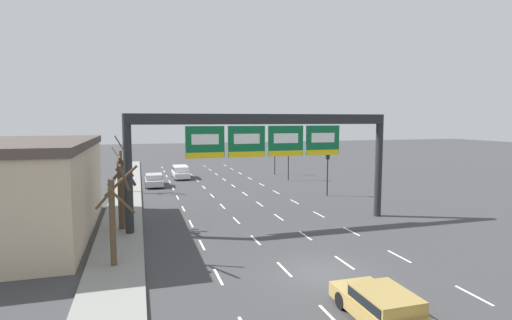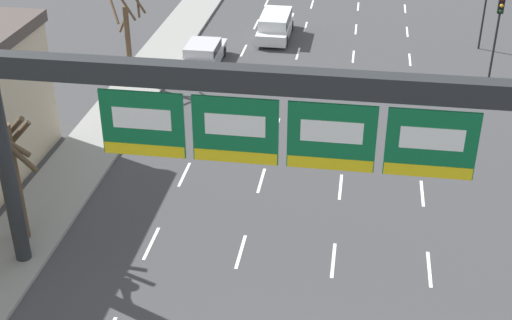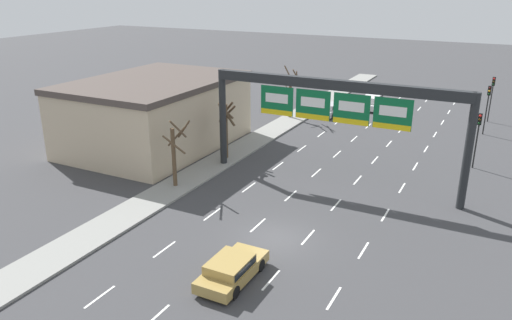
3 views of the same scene
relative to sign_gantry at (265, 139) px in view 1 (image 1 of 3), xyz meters
The scene contains 13 objects.
ground_plane 11.08m from the sign_gantry, 90.00° to the right, with size 220.00×220.00×0.00m, color #3D3D3F.
sidewalk_left 14.66m from the sign_gantry, 136.13° to the right, with size 2.80×110.00×0.15m.
lane_dashes 7.38m from the sign_gantry, 90.00° to the left, with size 10.02×67.00×0.01m.
sign_gantry is the anchor object (origin of this frame).
suv_white 25.17m from the sign_gantry, 97.87° to the left, with size 1.92×4.88×1.56m.
car_silver 20.92m from the sign_gantry, 109.71° to the left, with size 1.93×4.54×1.38m.
car_gold 15.17m from the sign_gantry, 90.38° to the right, with size 1.96×4.44×1.25m.
traffic_light_near_gantry 26.04m from the sign_gantry, 69.34° to the left, with size 0.30×0.35×4.77m.
traffic_light_mid_block 12.77m from the sign_gantry, 43.23° to the left, with size 0.30×0.35×4.47m.
traffic_light_far_end 21.19m from the sign_gantry, 64.47° to the left, with size 0.30×0.35×4.77m.
tree_bare_closest 10.12m from the sign_gantry, behind, with size 1.93×1.95×4.88m.
tree_bare_second 19.00m from the sign_gantry, 122.43° to the left, with size 1.80×1.83×5.67m.
tree_bare_third 11.61m from the sign_gantry, 149.64° to the right, with size 2.14×2.41×5.12m.
Camera 1 is at (-8.37, -16.82, 7.34)m, focal length 28.00 mm.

